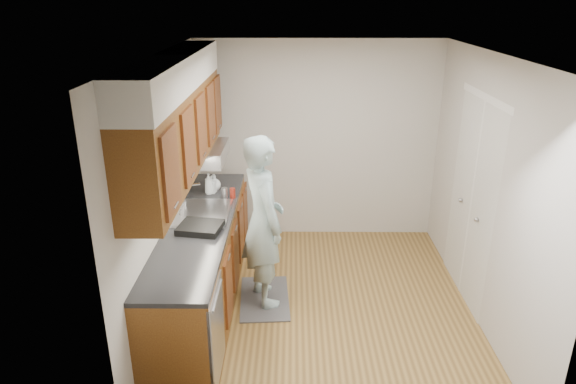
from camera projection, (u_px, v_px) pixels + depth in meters
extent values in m
plane|color=olive|center=(322.00, 306.00, 5.25)|extent=(3.50, 3.50, 0.00)
plane|color=white|center=(329.00, 55.00, 4.35)|extent=(3.50, 3.50, 0.00)
cube|color=#B8B4AC|center=(166.00, 191.00, 4.81)|extent=(0.02, 3.50, 2.50)
cube|color=#B8B4AC|center=(486.00, 193.00, 4.78)|extent=(0.02, 3.50, 2.50)
cube|color=#B8B4AC|center=(317.00, 142.00, 6.43)|extent=(3.00, 0.02, 2.50)
cube|color=brown|center=(203.00, 266.00, 5.10)|extent=(0.60, 2.80, 0.90)
cube|color=black|center=(198.00, 223.00, 4.93)|extent=(0.63, 2.80, 0.04)
cube|color=#B2B2B7|center=(203.00, 218.00, 5.13)|extent=(0.48, 0.68, 0.14)
cube|color=#B2B2B7|center=(203.00, 213.00, 5.11)|extent=(0.52, 0.72, 0.01)
cube|color=#B2B2B7|center=(217.00, 333.00, 4.06)|extent=(0.03, 0.60, 0.80)
cube|color=brown|center=(179.00, 132.00, 4.60)|extent=(0.33, 2.80, 0.75)
cube|color=silver|center=(174.00, 72.00, 4.41)|extent=(0.35, 2.80, 0.30)
cube|color=#A5A5AA|center=(204.00, 153.00, 5.56)|extent=(0.46, 0.75, 0.16)
cube|color=white|center=(471.00, 203.00, 5.14)|extent=(0.02, 1.22, 2.05)
cube|color=#5B5B5D|center=(265.00, 298.00, 5.36)|extent=(0.55, 0.88, 0.02)
imported|color=#98B5B9|center=(263.00, 210.00, 5.00)|extent=(0.70, 0.83, 1.98)
imported|color=white|center=(209.00, 183.00, 5.57)|extent=(0.12, 0.12, 0.24)
imported|color=white|center=(212.00, 184.00, 5.61)|extent=(0.11, 0.11, 0.19)
imported|color=white|center=(214.00, 182.00, 5.68)|extent=(0.20, 0.20, 0.19)
cylinder|color=#B62E1F|center=(233.00, 193.00, 5.48)|extent=(0.06, 0.06, 0.11)
cylinder|color=#A5A5AA|center=(225.00, 193.00, 5.48)|extent=(0.07, 0.07, 0.11)
cube|color=black|center=(200.00, 227.00, 4.73)|extent=(0.43, 0.38, 0.06)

